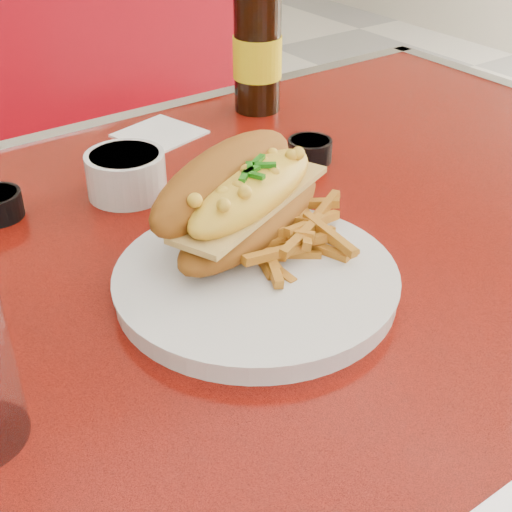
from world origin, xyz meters
TOP-DOWN VIEW (x-y plane):
  - diner_table at (0.00, 0.00)m, footprint 1.23×0.83m
  - booth_bench_far at (0.00, 0.81)m, footprint 1.20×0.51m
  - dinner_plate at (-0.10, -0.09)m, footprint 0.32×0.32m
  - mac_hoagie at (-0.07, -0.02)m, footprint 0.26×0.20m
  - fries_pile at (-0.04, -0.05)m, footprint 0.14×0.13m
  - fork at (-0.05, -0.04)m, footprint 0.07×0.12m
  - gravy_ramekin at (-0.11, 0.17)m, footprint 0.12×0.12m
  - sauce_cup_right at (0.13, 0.11)m, footprint 0.08×0.08m
  - beer_bottle at (0.19, 0.31)m, footprint 0.08×0.08m
  - paper_napkin at (0.01, 0.31)m, footprint 0.13×0.13m

SIDE VIEW (x-z plane):
  - booth_bench_far at x=0.00m, z-range -0.16..0.74m
  - diner_table at x=0.00m, z-range 0.22..0.99m
  - paper_napkin at x=0.01m, z-range 0.77..0.77m
  - dinner_plate at x=-0.10m, z-range 0.77..0.79m
  - sauce_cup_right at x=0.13m, z-range 0.77..0.80m
  - fork at x=-0.05m, z-range 0.79..0.79m
  - gravy_ramekin at x=-0.11m, z-range 0.77..0.83m
  - fries_pile at x=-0.04m, z-range 0.79..0.82m
  - mac_hoagie at x=-0.07m, z-range 0.78..0.89m
  - beer_bottle at x=0.19m, z-range 0.73..1.02m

